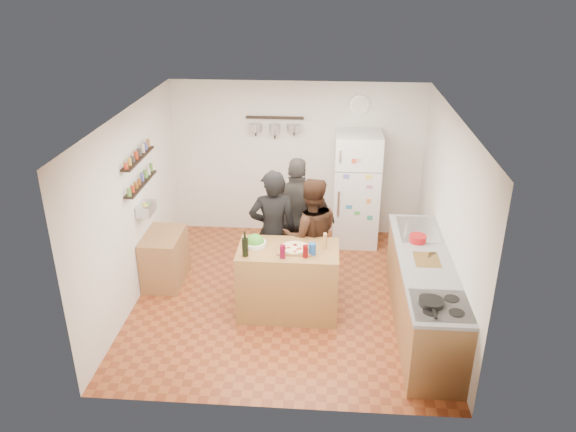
# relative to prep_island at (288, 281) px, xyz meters

# --- Properties ---
(room_shell) EXTENTS (4.20, 4.20, 4.20)m
(room_shell) POSITION_rel_prep_island_xyz_m (-0.04, 0.74, 0.79)
(room_shell) COLOR brown
(room_shell) RESTS_ON ground
(prep_island) EXTENTS (1.25, 0.72, 0.91)m
(prep_island) POSITION_rel_prep_island_xyz_m (0.00, 0.00, 0.00)
(prep_island) COLOR olive
(prep_island) RESTS_ON floor
(pizza_board) EXTENTS (0.42, 0.34, 0.02)m
(pizza_board) POSITION_rel_prep_island_xyz_m (0.08, -0.02, 0.47)
(pizza_board) COLOR brown
(pizza_board) RESTS_ON prep_island
(pizza) EXTENTS (0.34, 0.34, 0.02)m
(pizza) POSITION_rel_prep_island_xyz_m (0.08, -0.02, 0.48)
(pizza) COLOR beige
(pizza) RESTS_ON pizza_board
(salad_bowl) EXTENTS (0.28, 0.28, 0.06)m
(salad_bowl) POSITION_rel_prep_island_xyz_m (-0.42, 0.05, 0.48)
(salad_bowl) COLOR silver
(salad_bowl) RESTS_ON prep_island
(wine_bottle) EXTENTS (0.08, 0.08, 0.23)m
(wine_bottle) POSITION_rel_prep_island_xyz_m (-0.50, -0.22, 0.57)
(wine_bottle) COLOR black
(wine_bottle) RESTS_ON prep_island
(wine_glass_near) EXTENTS (0.07, 0.07, 0.17)m
(wine_glass_near) POSITION_rel_prep_island_xyz_m (-0.05, -0.24, 0.54)
(wine_glass_near) COLOR #5C0720
(wine_glass_near) RESTS_ON prep_island
(wine_glass_far) EXTENTS (0.06, 0.06, 0.15)m
(wine_glass_far) POSITION_rel_prep_island_xyz_m (0.22, -0.20, 0.53)
(wine_glass_far) COLOR #5C070C
(wine_glass_far) RESTS_ON prep_island
(pepper_mill) EXTENTS (0.05, 0.05, 0.17)m
(pepper_mill) POSITION_rel_prep_island_xyz_m (0.45, 0.05, 0.54)
(pepper_mill) COLOR #AD7A48
(pepper_mill) RESTS_ON prep_island
(salt_canister) EXTENTS (0.09, 0.09, 0.14)m
(salt_canister) POSITION_rel_prep_island_xyz_m (0.30, -0.12, 0.53)
(salt_canister) COLOR navy
(salt_canister) RESTS_ON prep_island
(person_left) EXTENTS (0.69, 0.52, 1.73)m
(person_left) POSITION_rel_prep_island_xyz_m (-0.24, 0.55, 0.41)
(person_left) COLOR black
(person_left) RESTS_ON floor
(person_center) EXTENTS (0.90, 0.76, 1.63)m
(person_center) POSITION_rel_prep_island_xyz_m (0.26, 0.56, 0.36)
(person_center) COLOR black
(person_center) RESTS_ON floor
(person_back) EXTENTS (1.06, 0.51, 1.75)m
(person_back) POSITION_rel_prep_island_xyz_m (0.06, 1.00, 0.42)
(person_back) COLOR #2C2927
(person_back) RESTS_ON floor
(counter_run) EXTENTS (0.63, 2.63, 0.90)m
(counter_run) POSITION_rel_prep_island_xyz_m (1.66, -0.20, -0.01)
(counter_run) COLOR #9E7042
(counter_run) RESTS_ON floor
(stove_top) EXTENTS (0.60, 0.62, 0.02)m
(stove_top) POSITION_rel_prep_island_xyz_m (1.66, -1.15, 0.46)
(stove_top) COLOR white
(stove_top) RESTS_ON counter_run
(skillet) EXTENTS (0.26, 0.26, 0.05)m
(skillet) POSITION_rel_prep_island_xyz_m (1.56, -1.14, 0.49)
(skillet) COLOR black
(skillet) RESTS_ON stove_top
(sink) EXTENTS (0.50, 0.80, 0.03)m
(sink) POSITION_rel_prep_island_xyz_m (1.66, 0.65, 0.46)
(sink) COLOR silver
(sink) RESTS_ON counter_run
(cutting_board) EXTENTS (0.30, 0.40, 0.02)m
(cutting_board) POSITION_rel_prep_island_xyz_m (1.66, -0.17, 0.46)
(cutting_board) COLOR olive
(cutting_board) RESTS_ON counter_run
(red_bowl) EXTENTS (0.21, 0.21, 0.09)m
(red_bowl) POSITION_rel_prep_island_xyz_m (1.61, 0.29, 0.51)
(red_bowl) COLOR #AB1317
(red_bowl) RESTS_ON counter_run
(fridge) EXTENTS (0.70, 0.68, 1.80)m
(fridge) POSITION_rel_prep_island_xyz_m (0.91, 2.10, 0.45)
(fridge) COLOR white
(fridge) RESTS_ON floor
(wall_clock) EXTENTS (0.30, 0.03, 0.30)m
(wall_clock) POSITION_rel_prep_island_xyz_m (0.91, 2.43, 1.69)
(wall_clock) COLOR silver
(wall_clock) RESTS_ON back_wall
(spice_shelf_lower) EXTENTS (0.12, 1.00, 0.02)m
(spice_shelf_lower) POSITION_rel_prep_island_xyz_m (-1.97, 0.55, 1.04)
(spice_shelf_lower) COLOR black
(spice_shelf_lower) RESTS_ON left_wall
(spice_shelf_upper) EXTENTS (0.12, 1.00, 0.02)m
(spice_shelf_upper) POSITION_rel_prep_island_xyz_m (-1.97, 0.55, 1.40)
(spice_shelf_upper) COLOR black
(spice_shelf_upper) RESTS_ON left_wall
(produce_basket) EXTENTS (0.18, 0.35, 0.14)m
(produce_basket) POSITION_rel_prep_island_xyz_m (-1.94, 0.55, 0.69)
(produce_basket) COLOR silver
(produce_basket) RESTS_ON left_wall
(side_table) EXTENTS (0.50, 0.80, 0.73)m
(side_table) POSITION_rel_prep_island_xyz_m (-1.78, 0.62, -0.09)
(side_table) COLOR #A16C43
(side_table) RESTS_ON floor
(pot_rack) EXTENTS (0.90, 0.04, 0.04)m
(pot_rack) POSITION_rel_prep_island_xyz_m (-0.39, 2.35, 1.49)
(pot_rack) COLOR black
(pot_rack) RESTS_ON back_wall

